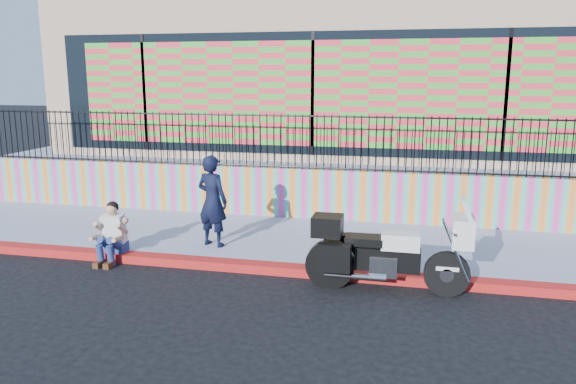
% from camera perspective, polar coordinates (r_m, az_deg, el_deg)
% --- Properties ---
extents(ground, '(90.00, 90.00, 0.00)m').
position_cam_1_polar(ground, '(9.63, -2.12, -8.15)').
color(ground, black).
rests_on(ground, ground).
extents(red_curb, '(16.00, 0.30, 0.15)m').
position_cam_1_polar(red_curb, '(9.61, -2.13, -7.73)').
color(red_curb, '#A80C23').
rests_on(red_curb, ground).
extents(sidewalk, '(16.00, 3.00, 0.15)m').
position_cam_1_polar(sidewalk, '(11.13, 0.08, -4.95)').
color(sidewalk, '#8D93A9').
rests_on(sidewalk, ground).
extents(mural_wall, '(16.00, 0.20, 1.10)m').
position_cam_1_polar(mural_wall, '(12.49, 1.71, -0.13)').
color(mural_wall, '#DD3A96').
rests_on(mural_wall, sidewalk).
extents(metal_fence, '(15.80, 0.04, 1.20)m').
position_cam_1_polar(metal_fence, '(12.30, 1.74, 5.12)').
color(metal_fence, black).
rests_on(metal_fence, mural_wall).
extents(elevated_platform, '(16.00, 10.00, 1.25)m').
position_cam_1_polar(elevated_platform, '(17.46, 4.97, 3.02)').
color(elevated_platform, '#8D93A9').
rests_on(elevated_platform, ground).
extents(storefront_building, '(14.00, 8.06, 4.00)m').
position_cam_1_polar(storefront_building, '(17.03, 5.03, 11.66)').
color(storefront_building, tan).
rests_on(storefront_building, elevated_platform).
extents(police_motorcycle, '(2.47, 0.81, 1.53)m').
position_cam_1_polar(police_motorcycle, '(8.77, 9.80, -5.91)').
color(police_motorcycle, black).
rests_on(police_motorcycle, ground).
extents(police_officer, '(0.71, 0.57, 1.71)m').
position_cam_1_polar(police_officer, '(10.45, -7.69, -0.90)').
color(police_officer, black).
rests_on(police_officer, sidewalk).
extents(seated_man, '(0.54, 0.71, 1.06)m').
position_cam_1_polar(seated_man, '(10.46, -17.60, -4.50)').
color(seated_man, navy).
rests_on(seated_man, ground).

